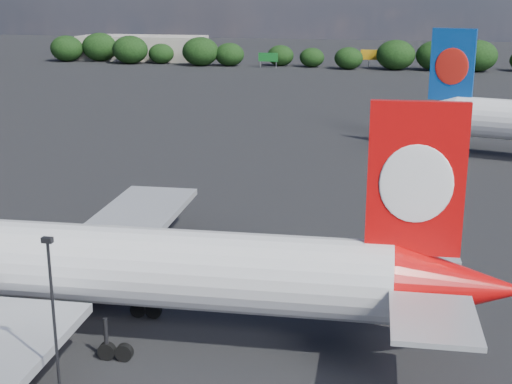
# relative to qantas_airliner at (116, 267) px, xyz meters

# --- Properties ---
(ground) EXTENTS (500.00, 500.00, 0.00)m
(ground) POSITION_rel_qantas_airliner_xyz_m (-8.70, 57.93, -5.07)
(ground) COLOR black
(ground) RESTS_ON ground
(qantas_airliner) EXTENTS (51.03, 48.51, 16.65)m
(qantas_airliner) POSITION_rel_qantas_airliner_xyz_m (0.00, 0.00, 0.00)
(qantas_airliner) COLOR silver
(qantas_airliner) RESTS_ON ground
(apron_lamp_post) EXTENTS (0.55, 0.30, 11.14)m
(apron_lamp_post) POSITION_rel_qantas_airliner_xyz_m (1.60, -11.12, 1.15)
(apron_lamp_post) COLOR black
(apron_lamp_post) RESTS_ON ground
(terminal_building) EXTENTS (42.00, 16.00, 8.00)m
(terminal_building) POSITION_rel_qantas_airliner_xyz_m (-73.70, 189.93, -1.07)
(terminal_building) COLOR #A2988B
(terminal_building) RESTS_ON ground
(highway_sign) EXTENTS (6.00, 0.30, 4.50)m
(highway_sign) POSITION_rel_qantas_airliner_xyz_m (-26.70, 173.93, -1.94)
(highway_sign) COLOR #125D1F
(highway_sign) RESTS_ON ground
(billboard_yellow) EXTENTS (5.00, 0.30, 5.50)m
(billboard_yellow) POSITION_rel_qantas_airliner_xyz_m (3.30, 179.93, -1.20)
(billboard_yellow) COLOR orange
(billboard_yellow) RESTS_ON ground
(horizon_treeline) EXTENTS (199.04, 17.33, 9.32)m
(horizon_treeline) POSITION_rel_qantas_airliner_xyz_m (-13.61, 177.61, -1.03)
(horizon_treeline) COLOR black
(horizon_treeline) RESTS_ON ground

